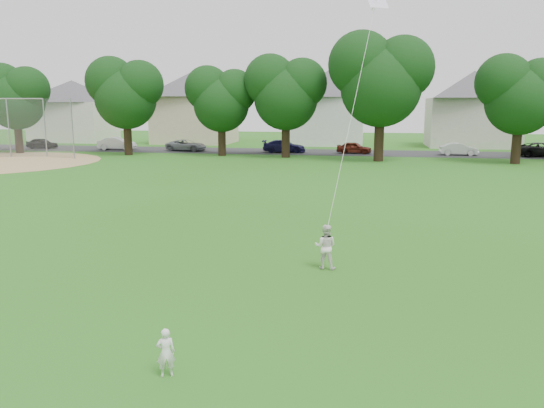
% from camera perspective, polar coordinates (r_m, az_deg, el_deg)
% --- Properties ---
extents(ground, '(160.00, 160.00, 0.00)m').
position_cam_1_polar(ground, '(12.33, -13.15, -11.91)').
color(ground, '#2C5D15').
rests_on(ground, ground).
extents(street, '(90.00, 7.00, 0.01)m').
position_cam_1_polar(street, '(52.83, 5.07, 5.58)').
color(street, '#2D2D30').
rests_on(street, ground).
extents(toddler, '(0.38, 0.33, 0.89)m').
position_cam_1_polar(toddler, '(9.72, -11.36, -15.39)').
color(toddler, white).
rests_on(toddler, ground).
extents(older_boy, '(0.67, 0.54, 1.30)m').
position_cam_1_polar(older_boy, '(15.34, 5.77, -4.59)').
color(older_boy, white).
rests_on(older_boy, ground).
extents(kite, '(1.10, 2.18, 7.98)m').
position_cam_1_polar(kite, '(16.53, 8.66, 9.84)').
color(kite, white).
rests_on(kite, ground).
extents(baseball_backstop, '(11.23, 4.87, 5.15)m').
position_cam_1_polar(baseball_backstop, '(52.46, -26.67, 7.28)').
color(baseball_backstop, gray).
rests_on(baseball_backstop, ground).
extents(tree_row, '(81.72, 8.19, 10.83)m').
position_cam_1_polar(tree_row, '(46.28, 6.90, 12.40)').
color(tree_row, black).
rests_on(tree_row, ground).
extents(parked_cars, '(53.79, 2.61, 1.27)m').
position_cam_1_polar(parked_cars, '(52.02, 2.69, 6.20)').
color(parked_cars, black).
rests_on(parked_cars, ground).
extents(house_row, '(77.23, 13.52, 10.14)m').
position_cam_1_polar(house_row, '(62.58, 6.10, 10.89)').
color(house_row, silver).
rests_on(house_row, ground).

